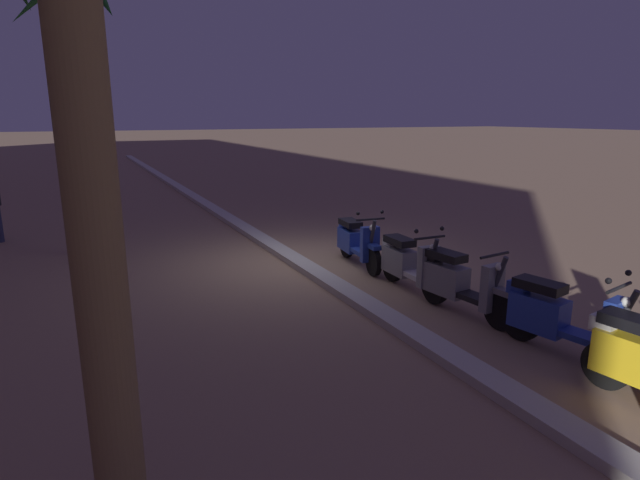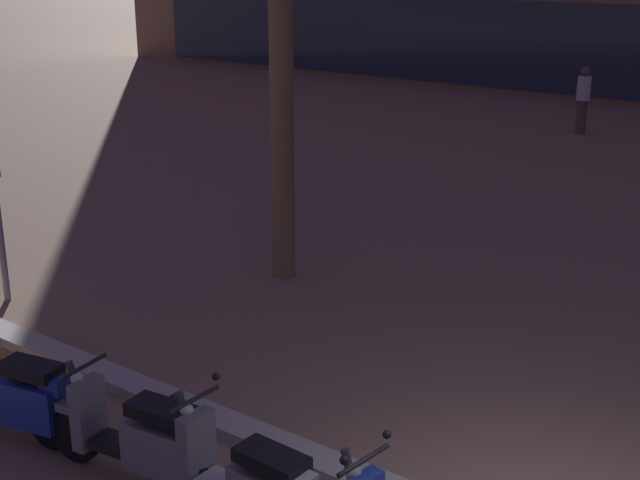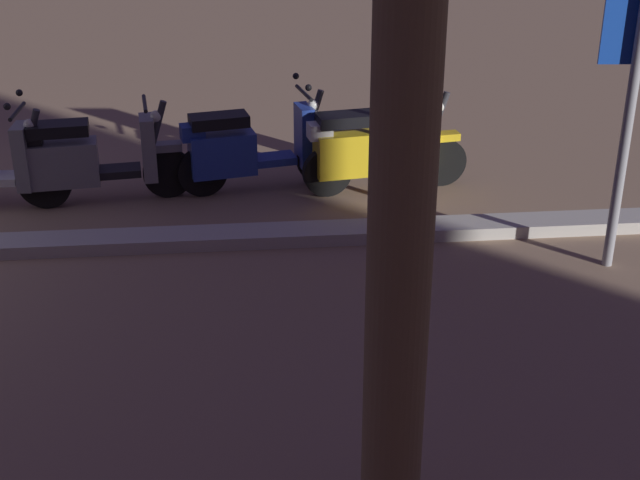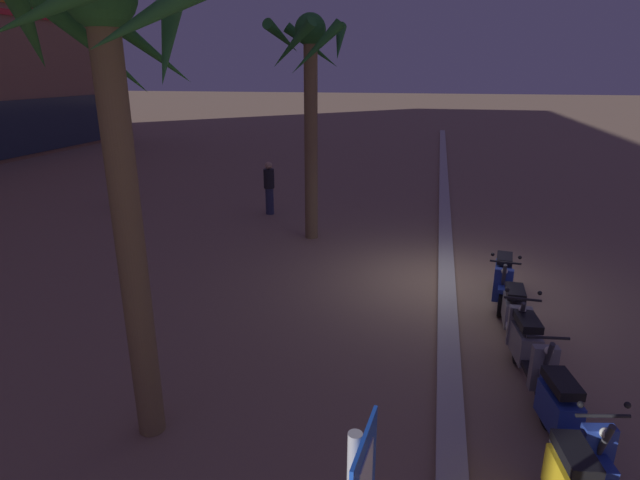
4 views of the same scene
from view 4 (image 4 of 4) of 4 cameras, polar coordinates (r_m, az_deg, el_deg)
name	(u,v)px [view 4 (image 4 of 4)]	position (r m, az deg, el deg)	size (l,w,h in m)	color
ground_plane	(446,283)	(11.62, 13.82, -4.67)	(200.00, 200.00, 0.00)	#93755B
curb_strip	(446,281)	(11.60, 13.82, -4.39)	(60.00, 0.36, 0.12)	#BCB7AD
scooter_blue_mid_front	(569,422)	(7.10, 25.85, -17.72)	(1.80, 0.68, 1.17)	black
scooter_grey_mid_rear	(530,351)	(8.40, 22.26, -11.36)	(1.77, 0.58, 1.04)	black
scooter_grey_lead_nearest	(515,316)	(9.45, 20.77, -7.84)	(1.75, 0.56, 1.17)	black
scooter_blue_second_in_line	(503,278)	(11.01, 19.58, -4.00)	(1.86, 0.60, 1.17)	black
palm_tree_far_corner	(310,78)	(13.65, -1.12, 17.55)	(2.05, 2.01, 5.78)	olive
palm_tree_near_sign	(114,97)	(5.96, -21.89, 14.45)	(2.06, 2.16, 5.52)	olive
pedestrian_strolling_near_curb	(269,187)	(16.57, -5.65, 5.89)	(0.34, 0.34, 1.70)	#2D3351
pedestrian_window_shopping	(116,180)	(18.86, -21.68, 6.19)	(0.38, 0.45, 1.68)	#2D3351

